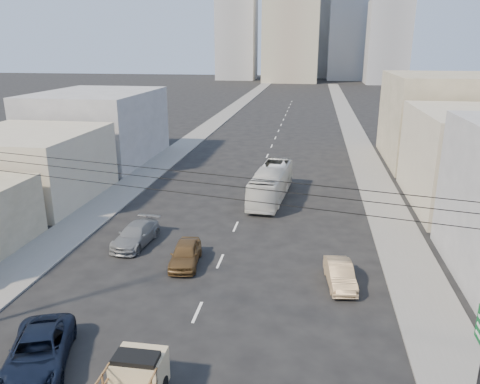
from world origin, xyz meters
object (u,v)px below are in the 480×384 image
(navy_pickup, at_px, (38,352))
(city_bus, at_px, (271,183))
(sedan_tan, at_px, (340,274))
(sedan_brown, at_px, (185,254))
(sedan_grey, at_px, (136,235))

(navy_pickup, height_order, city_bus, city_bus)
(city_bus, relative_size, sedan_tan, 2.58)
(navy_pickup, distance_m, sedan_brown, 11.01)
(city_bus, distance_m, sedan_tan, 16.03)
(sedan_tan, relative_size, sedan_grey, 0.82)
(navy_pickup, bearing_deg, city_bus, 53.58)
(sedan_brown, distance_m, sedan_grey, 4.84)
(sedan_tan, xyz_separation_m, sedan_grey, (-13.52, 3.65, 0.05))
(city_bus, bearing_deg, sedan_tan, -65.66)
(navy_pickup, distance_m, city_bus, 25.49)
(sedan_tan, height_order, sedan_grey, sedan_grey)
(sedan_brown, bearing_deg, sedan_tan, -13.27)
(sedan_brown, relative_size, sedan_grey, 0.86)
(city_bus, height_order, sedan_brown, city_bus)
(sedan_grey, bearing_deg, sedan_tan, -9.82)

